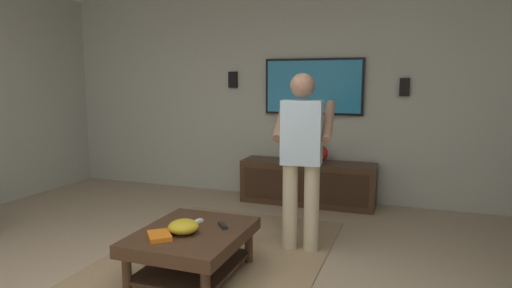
% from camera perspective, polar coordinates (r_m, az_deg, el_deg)
% --- Properties ---
extents(wall_back_tv, '(0.10, 6.99, 2.77)m').
position_cam_1_polar(wall_back_tv, '(5.92, 4.88, 6.38)').
color(wall_back_tv, '#B2B7AD').
rests_on(wall_back_tv, ground).
extents(area_rug, '(3.10, 1.87, 0.01)m').
position_cam_1_polar(area_rug, '(3.88, -6.74, -15.64)').
color(area_rug, '#9E8460').
rests_on(area_rug, ground).
extents(coffee_table, '(1.00, 0.80, 0.40)m').
position_cam_1_polar(coffee_table, '(3.60, -8.27, -12.59)').
color(coffee_table, '#422B1C').
rests_on(coffee_table, ground).
extents(media_console, '(0.45, 1.70, 0.55)m').
position_cam_1_polar(media_console, '(5.67, 6.73, -5.05)').
color(media_console, '#422B1C').
rests_on(media_console, ground).
extents(tv, '(0.05, 1.29, 0.72)m').
position_cam_1_polar(tv, '(5.76, 7.48, 7.41)').
color(tv, black).
extents(person_standing, '(0.57, 0.57, 1.64)m').
position_cam_1_polar(person_standing, '(4.01, 5.98, -0.99)').
color(person_standing, '#C6B793').
rests_on(person_standing, ground).
extents(bowl, '(0.24, 0.24, 0.11)m').
position_cam_1_polar(bowl, '(3.49, -9.40, -10.56)').
color(bowl, gold).
rests_on(bowl, coffee_table).
extents(remote_white, '(0.16, 0.07, 0.02)m').
position_cam_1_polar(remote_white, '(3.71, -7.84, -10.05)').
color(remote_white, white).
rests_on(remote_white, coffee_table).
extents(remote_black, '(0.14, 0.13, 0.02)m').
position_cam_1_polar(remote_black, '(3.61, -4.34, -10.52)').
color(remote_black, black).
rests_on(remote_black, coffee_table).
extents(book, '(0.27, 0.26, 0.04)m').
position_cam_1_polar(book, '(3.43, -12.46, -11.59)').
color(book, orange).
rests_on(book, coffee_table).
extents(vase_round, '(0.22, 0.22, 0.22)m').
position_cam_1_polar(vase_round, '(5.61, 8.25, -1.22)').
color(vase_round, red).
rests_on(vase_round, media_console).
extents(wall_speaker_left, '(0.06, 0.12, 0.22)m').
position_cam_1_polar(wall_speaker_left, '(5.64, 18.77, 7.02)').
color(wall_speaker_left, black).
extents(wall_speaker_right, '(0.06, 0.12, 0.22)m').
position_cam_1_polar(wall_speaker_right, '(6.11, -3.01, 8.36)').
color(wall_speaker_right, black).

